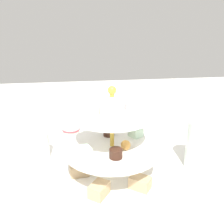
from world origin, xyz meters
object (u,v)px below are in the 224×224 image
(water_glass_short_left, at_px, (38,146))
(teacup_with_saucer, at_px, (71,135))
(tiered_serving_stand, at_px, (112,154))
(water_glass_tall_right, at_px, (199,145))
(butter_knife_right, at_px, (130,133))

(water_glass_short_left, bearing_deg, teacup_with_saucer, -135.24)
(tiered_serving_stand, xyz_separation_m, water_glass_tall_right, (-0.24, -0.02, -0.00))
(teacup_with_saucer, bearing_deg, water_glass_tall_right, 148.79)
(teacup_with_saucer, relative_size, butter_knife_right, 0.53)
(water_glass_short_left, relative_size, butter_knife_right, 0.47)
(tiered_serving_stand, bearing_deg, butter_knife_right, -111.68)
(water_glass_short_left, height_order, butter_knife_right, water_glass_short_left)
(teacup_with_saucer, distance_m, butter_knife_right, 0.22)
(tiered_serving_stand, xyz_separation_m, teacup_with_saucer, (0.11, -0.23, -0.05))
(butter_knife_right, bearing_deg, teacup_with_saucer, 21.37)
(water_glass_tall_right, bearing_deg, butter_knife_right, -61.71)
(water_glass_short_left, bearing_deg, water_glass_tall_right, 165.31)
(water_glass_tall_right, bearing_deg, tiered_serving_stand, 5.37)
(tiered_serving_stand, relative_size, water_glass_tall_right, 2.15)
(water_glass_short_left, bearing_deg, butter_knife_right, -156.52)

